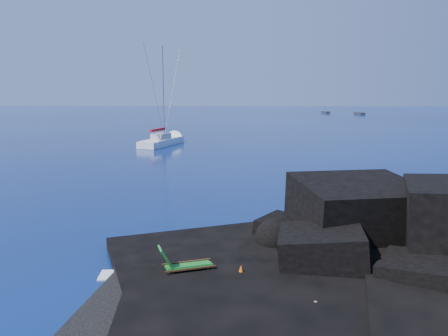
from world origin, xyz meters
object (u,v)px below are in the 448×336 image
at_px(sunbather, 300,305).
at_px(distant_boat_a, 326,113).
at_px(sailboat, 163,145).
at_px(deck_chair, 188,259).
at_px(distant_boat_b, 359,114).
at_px(marker_cone, 241,272).

distance_m(sunbather, distant_boat_a, 133.58).
relative_size(sailboat, deck_chair, 6.88).
xyz_separation_m(distant_boat_a, distant_boat_b, (8.56, -8.54, 0.00)).
distance_m(deck_chair, sunbather, 4.31).
relative_size(sunbather, distant_boat_b, 0.39).
xyz_separation_m(deck_chair, distant_boat_a, (29.94, 128.58, -0.98)).
bearing_deg(distant_boat_b, sailboat, -131.29).
bearing_deg(deck_chair, distant_boat_a, 57.46).
bearing_deg(sunbather, distant_boat_a, 75.75).
bearing_deg(deck_chair, sailboat, 81.57).
distance_m(sailboat, deck_chair, 41.85).
distance_m(marker_cone, distant_boat_b, 125.74).
bearing_deg(sailboat, sunbather, -58.46).
relative_size(sunbather, marker_cone, 3.64).
height_order(sailboat, distant_boat_a, sailboat).
xyz_separation_m(marker_cone, distant_boat_b, (36.66, 120.27, -0.61)).
bearing_deg(sunbather, sailboat, 102.03).
distance_m(distant_boat_a, distant_boat_b, 12.09).
relative_size(sunbather, distant_boat_a, 0.42).
height_order(deck_chair, distant_boat_b, deck_chair).
relative_size(deck_chair, sunbather, 0.98).
height_order(sailboat, deck_chair, sailboat).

